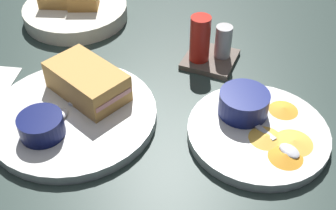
{
  "coord_description": "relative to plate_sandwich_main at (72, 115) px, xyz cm",
  "views": [
    {
      "loc": [
        32.3,
        -41.87,
        46.47
      ],
      "look_at": [
        13.69,
        3.5,
        3.0
      ],
      "focal_mm": 45.81,
      "sensor_mm": 36.0,
      "label": 1
    }
  ],
  "objects": [
    {
      "name": "ground_plane",
      "position": [
        0.2,
        2.13,
        -2.3
      ],
      "size": [
        110.0,
        110.0,
        3.0
      ],
      "primitive_type": "cube",
      "color": "#283833"
    },
    {
      "name": "plate_sandwich_main",
      "position": [
        0.0,
        0.0,
        0.0
      ],
      "size": [
        26.04,
        26.04,
        1.6
      ],
      "primitive_type": "cylinder",
      "color": "silver",
      "rests_on": "ground_plane"
    },
    {
      "name": "plate_chips_companion",
      "position": [
        27.77,
        7.26,
        0.0
      ],
      "size": [
        21.15,
        21.15,
        1.6
      ],
      "primitive_type": "cylinder",
      "color": "silver",
      "rests_on": "ground_plane"
    },
    {
      "name": "plantain_chip_scatter",
      "position": [
        31.44,
        6.76,
        1.1
      ],
      "size": [
        11.16,
        15.82,
        0.6
      ],
      "color": "gold",
      "rests_on": "plate_chips_companion"
    },
    {
      "name": "spoon_by_gravy_ramekin",
      "position": [
        31.71,
        4.87,
        1.16
      ],
      "size": [
        9.2,
        6.39,
        0.8
      ],
      "color": "silver",
      "rests_on": "plate_chips_companion"
    },
    {
      "name": "spoon_by_dark_ramekin",
      "position": [
        -0.94,
        -0.38,
        1.16
      ],
      "size": [
        2.38,
        9.92,
        0.8
      ],
      "color": "silver",
      "rests_on": "plate_sandwich_main"
    },
    {
      "name": "ramekin_light_gravy",
      "position": [
        24.59,
        9.9,
        2.79
      ],
      "size": [
        7.64,
        7.64,
        3.7
      ],
      "color": "navy",
      "rests_on": "plate_chips_companion"
    },
    {
      "name": "condiment_caddy",
      "position": [
        14.76,
        22.68,
        2.61
      ],
      "size": [
        9.0,
        9.0,
        9.5
      ],
      "color": "brown",
      "rests_on": "ground_plane"
    },
    {
      "name": "bread_basket_rear",
      "position": [
        -16.11,
        27.16,
        1.38
      ],
      "size": [
        21.5,
        21.5,
        7.54
      ],
      "color": "silver",
      "rests_on": "ground_plane"
    },
    {
      "name": "sandwich_half_near",
      "position": [
        0.29,
        4.94,
        3.2
      ],
      "size": [
        14.9,
        11.81,
        4.8
      ],
      "color": "tan",
      "rests_on": "plate_sandwich_main"
    },
    {
      "name": "ramekin_dark_sauce",
      "position": [
        -1.25,
        -5.72,
        2.54
      ],
      "size": [
        6.59,
        6.59,
        3.21
      ],
      "color": "#0C144C",
      "rests_on": "plate_sandwich_main"
    }
  ]
}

